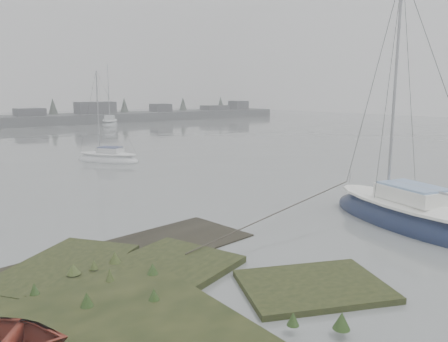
# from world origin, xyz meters

# --- Properties ---
(ground) EXTENTS (160.00, 160.00, 0.00)m
(ground) POSITION_xyz_m (0.00, 30.00, 0.00)
(ground) COLOR slate
(ground) RESTS_ON ground
(far_shoreline) EXTENTS (60.00, 8.00, 4.15)m
(far_shoreline) POSITION_xyz_m (26.84, 61.90, 0.85)
(far_shoreline) COLOR #4C4F51
(far_shoreline) RESTS_ON ground
(sailboat_main) EXTENTS (3.92, 7.33, 9.85)m
(sailboat_main) POSITION_xyz_m (7.40, 0.99, 0.31)
(sailboat_main) COLOR #101A38
(sailboat_main) RESTS_ON ground
(sailboat_white) EXTENTS (3.93, 4.92, 6.81)m
(sailboat_white) POSITION_xyz_m (4.87, 21.80, 0.21)
(sailboat_white) COLOR white
(sailboat_white) RESTS_ON ground
(sailboat_far_b) EXTENTS (4.89, 7.05, 9.53)m
(sailboat_far_b) POSITION_xyz_m (18.92, 53.22, 0.30)
(sailboat_far_b) COLOR #B2B8BD
(sailboat_far_b) RESTS_ON ground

